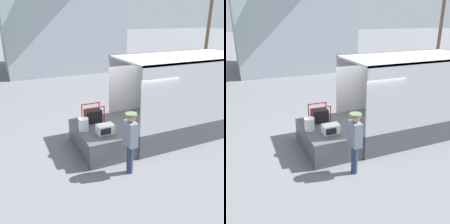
# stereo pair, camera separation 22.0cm
# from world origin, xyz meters

# --- Properties ---
(ground_plane) EXTENTS (160.00, 160.00, 0.00)m
(ground_plane) POSITION_xyz_m (0.00, 0.00, 0.00)
(ground_plane) COLOR slate
(box_truck) EXTENTS (6.94, 2.31, 2.90)m
(box_truck) POSITION_xyz_m (4.19, 0.00, 1.00)
(box_truck) COLOR #B2B2B7
(box_truck) RESTS_ON ground
(tailgate_deck) EXTENTS (1.58, 2.19, 0.78)m
(tailgate_deck) POSITION_xyz_m (-0.79, 0.00, 0.39)
(tailgate_deck) COLOR #4C4C51
(tailgate_deck) RESTS_ON ground
(microwave) EXTENTS (0.52, 0.35, 0.29)m
(microwave) POSITION_xyz_m (-0.85, -0.48, 0.93)
(microwave) COLOR white
(microwave) RESTS_ON tailgate_deck
(portable_generator) EXTENTS (0.67, 0.48, 0.60)m
(portable_generator) POSITION_xyz_m (-0.84, 0.55, 1.01)
(portable_generator) COLOR black
(portable_generator) RESTS_ON tailgate_deck
(orange_bucket) EXTENTS (0.32, 0.32, 0.41)m
(orange_bucket) POSITION_xyz_m (-1.38, -0.01, 0.99)
(orange_bucket) COLOR silver
(orange_bucket) RESTS_ON tailgate_deck
(worker_person) EXTENTS (0.32, 0.44, 1.80)m
(worker_person) POSITION_xyz_m (-0.59, -1.61, 1.11)
(worker_person) COLOR navy
(worker_person) RESTS_ON ground
(house_backdrop) EXTENTS (9.45, 7.71, 9.77)m
(house_backdrop) POSITION_xyz_m (1.53, 14.92, 4.98)
(house_backdrop) COLOR #A8B2BC
(house_backdrop) RESTS_ON ground
(utility_pole) EXTENTS (1.80, 0.28, 7.68)m
(utility_pole) POSITION_xyz_m (12.55, 9.40, 3.99)
(utility_pole) COLOR brown
(utility_pole) RESTS_ON ground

